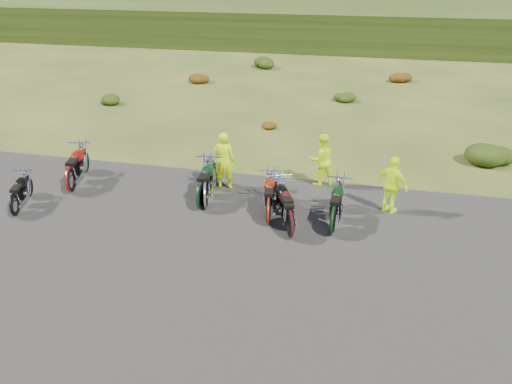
% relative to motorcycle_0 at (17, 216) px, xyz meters
% --- Properties ---
extents(ground, '(300.00, 300.00, 0.00)m').
position_rel_motorcycle_0_xyz_m(ground, '(5.77, 0.42, 0.00)').
color(ground, '#364617').
rests_on(ground, ground).
extents(gravel_pad, '(20.00, 12.00, 0.04)m').
position_rel_motorcycle_0_xyz_m(gravel_pad, '(5.77, -1.58, 0.00)').
color(gravel_pad, black).
rests_on(gravel_pad, ground).
extents(hill_slope, '(300.00, 45.97, 9.37)m').
position_rel_motorcycle_0_xyz_m(hill_slope, '(5.77, 50.42, 0.00)').
color(hill_slope, '#2B3712').
rests_on(hill_slope, ground).
extents(shrub_1, '(1.03, 1.03, 0.61)m').
position_rel_motorcycle_0_xyz_m(shrub_1, '(-3.33, 11.72, 0.31)').
color(shrub_1, '#22350D').
rests_on(shrub_1, ground).
extents(shrub_2, '(1.30, 1.30, 0.77)m').
position_rel_motorcycle_0_xyz_m(shrub_2, '(-0.43, 17.02, 0.38)').
color(shrub_2, maroon).
rests_on(shrub_2, ground).
extents(shrub_3, '(1.56, 1.56, 0.92)m').
position_rel_motorcycle_0_xyz_m(shrub_3, '(2.47, 22.32, 0.46)').
color(shrub_3, '#22350D').
rests_on(shrub_3, ground).
extents(shrub_4, '(0.77, 0.77, 0.45)m').
position_rel_motorcycle_0_xyz_m(shrub_4, '(5.37, 9.62, 0.23)').
color(shrub_4, maroon).
rests_on(shrub_4, ground).
extents(shrub_5, '(1.03, 1.03, 0.61)m').
position_rel_motorcycle_0_xyz_m(shrub_5, '(8.27, 14.92, 0.31)').
color(shrub_5, '#22350D').
rests_on(shrub_5, ground).
extents(shrub_6, '(1.30, 1.30, 0.77)m').
position_rel_motorcycle_0_xyz_m(shrub_6, '(11.17, 20.22, 0.38)').
color(shrub_6, maroon).
rests_on(shrub_6, ground).
extents(shrub_7, '(1.56, 1.56, 0.92)m').
position_rel_motorcycle_0_xyz_m(shrub_7, '(14.07, 7.52, 0.46)').
color(shrub_7, '#22350D').
rests_on(shrub_7, ground).
extents(motorcycle_0, '(1.20, 1.99, 0.99)m').
position_rel_motorcycle_0_xyz_m(motorcycle_0, '(0.00, 0.00, 0.00)').
color(motorcycle_0, black).
rests_on(motorcycle_0, ground).
extents(motorcycle_1, '(1.35, 2.46, 1.22)m').
position_rel_motorcycle_0_xyz_m(motorcycle_1, '(0.69, 1.80, 0.00)').
color(motorcycle_1, maroon).
rests_on(motorcycle_1, ground).
extents(motorcycle_2, '(0.89, 2.31, 1.19)m').
position_rel_motorcycle_0_xyz_m(motorcycle_2, '(5.05, 1.65, 0.00)').
color(motorcycle_2, black).
rests_on(motorcycle_2, ground).
extents(motorcycle_3, '(1.32, 2.36, 1.17)m').
position_rel_motorcycle_0_xyz_m(motorcycle_3, '(5.16, 1.75, 0.00)').
color(motorcycle_3, '#BCBBC0').
rests_on(motorcycle_3, ground).
extents(motorcycle_4, '(1.42, 2.29, 1.14)m').
position_rel_motorcycle_0_xyz_m(motorcycle_4, '(7.90, 0.59, 0.00)').
color(motorcycle_4, '#530D17').
rests_on(motorcycle_4, ground).
extents(motorcycle_5, '(1.64, 2.40, 1.20)m').
position_rel_motorcycle_0_xyz_m(motorcycle_5, '(7.85, 0.77, 0.00)').
color(motorcycle_5, black).
rests_on(motorcycle_5, ground).
extents(motorcycle_6, '(1.08, 2.25, 1.13)m').
position_rel_motorcycle_0_xyz_m(motorcycle_6, '(7.19, 1.18, 0.00)').
color(motorcycle_6, maroon).
rests_on(motorcycle_6, ground).
extents(motorcycle_7, '(0.80, 2.23, 1.16)m').
position_rel_motorcycle_0_xyz_m(motorcycle_7, '(8.98, 1.05, 0.00)').
color(motorcycle_7, black).
rests_on(motorcycle_7, ground).
extents(person_middle, '(0.72, 0.51, 1.87)m').
position_rel_motorcycle_0_xyz_m(person_middle, '(5.31, 3.21, 0.93)').
color(person_middle, '#D7FF0D').
rests_on(person_middle, ground).
extents(person_right_a, '(1.05, 0.97, 1.73)m').
position_rel_motorcycle_0_xyz_m(person_right_a, '(8.29, 4.16, 0.87)').
color(person_right_a, '#D7FF0D').
rests_on(person_right_a, ground).
extents(person_right_b, '(1.07, 0.90, 1.71)m').
position_rel_motorcycle_0_xyz_m(person_right_b, '(10.48, 2.69, 0.86)').
color(person_right_b, '#D7FF0D').
rests_on(person_right_b, ground).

